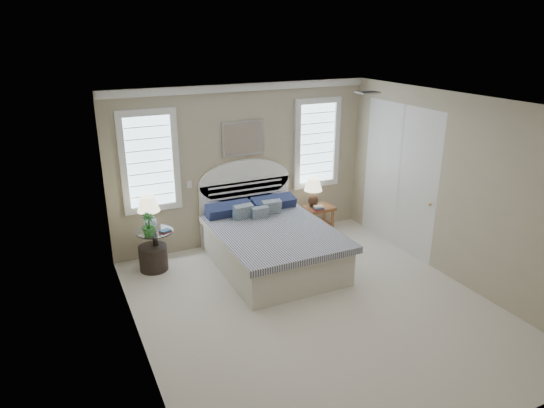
{
  "coord_description": "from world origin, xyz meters",
  "views": [
    {
      "loc": [
        -2.93,
        -4.82,
        3.51
      ],
      "look_at": [
        -0.17,
        1.0,
        1.18
      ],
      "focal_mm": 32.0,
      "sensor_mm": 36.0,
      "label": 1
    }
  ],
  "objects_px": {
    "side_table_left": "(156,246)",
    "nightstand_right": "(319,214)",
    "floor_pot": "(153,258)",
    "lamp_right": "(313,190)",
    "lamp_left": "(149,210)",
    "bed": "(270,241)"
  },
  "relations": [
    {
      "from": "lamp_left",
      "to": "floor_pot",
      "type": "bearing_deg",
      "value": -96.19
    },
    {
      "from": "bed",
      "to": "lamp_left",
      "type": "xyz_separation_m",
      "value": [
        -1.7,
        0.63,
        0.58
      ]
    },
    {
      "from": "side_table_left",
      "to": "nightstand_right",
      "type": "relative_size",
      "value": 1.19
    },
    {
      "from": "lamp_left",
      "to": "lamp_right",
      "type": "bearing_deg",
      "value": 2.01
    },
    {
      "from": "side_table_left",
      "to": "nightstand_right",
      "type": "xyz_separation_m",
      "value": [
        2.95,
        0.1,
        -0.0
      ]
    },
    {
      "from": "lamp_left",
      "to": "lamp_right",
      "type": "relative_size",
      "value": 1.05
    },
    {
      "from": "side_table_left",
      "to": "nightstand_right",
      "type": "bearing_deg",
      "value": 1.94
    },
    {
      "from": "side_table_left",
      "to": "lamp_right",
      "type": "bearing_deg",
      "value": 2.87
    },
    {
      "from": "bed",
      "to": "lamp_left",
      "type": "distance_m",
      "value": 1.9
    },
    {
      "from": "nightstand_right",
      "to": "lamp_left",
      "type": "xyz_separation_m",
      "value": [
        -3.0,
        -0.06,
        0.58
      ]
    },
    {
      "from": "side_table_left",
      "to": "lamp_left",
      "type": "height_order",
      "value": "lamp_left"
    },
    {
      "from": "floor_pot",
      "to": "lamp_right",
      "type": "distance_m",
      "value": 2.97
    },
    {
      "from": "lamp_right",
      "to": "nightstand_right",
      "type": "bearing_deg",
      "value": -21.49
    },
    {
      "from": "floor_pot",
      "to": "lamp_left",
      "type": "relative_size",
      "value": 0.79
    },
    {
      "from": "floor_pot",
      "to": "lamp_right",
      "type": "relative_size",
      "value": 0.83
    },
    {
      "from": "bed",
      "to": "nightstand_right",
      "type": "xyz_separation_m",
      "value": [
        1.3,
        0.69,
        0.0
      ]
    },
    {
      "from": "lamp_left",
      "to": "lamp_right",
      "type": "height_order",
      "value": "lamp_left"
    },
    {
      "from": "side_table_left",
      "to": "floor_pot",
      "type": "height_order",
      "value": "side_table_left"
    },
    {
      "from": "floor_pot",
      "to": "lamp_left",
      "type": "xyz_separation_m",
      "value": [
        0.01,
        0.06,
        0.77
      ]
    },
    {
      "from": "nightstand_right",
      "to": "floor_pot",
      "type": "relative_size",
      "value": 1.23
    },
    {
      "from": "nightstand_right",
      "to": "floor_pot",
      "type": "bearing_deg",
      "value": -177.72
    },
    {
      "from": "floor_pot",
      "to": "side_table_left",
      "type": "bearing_deg",
      "value": 19.69
    }
  ]
}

